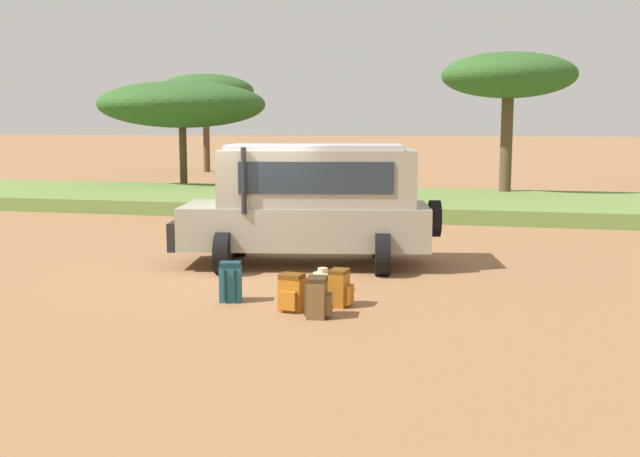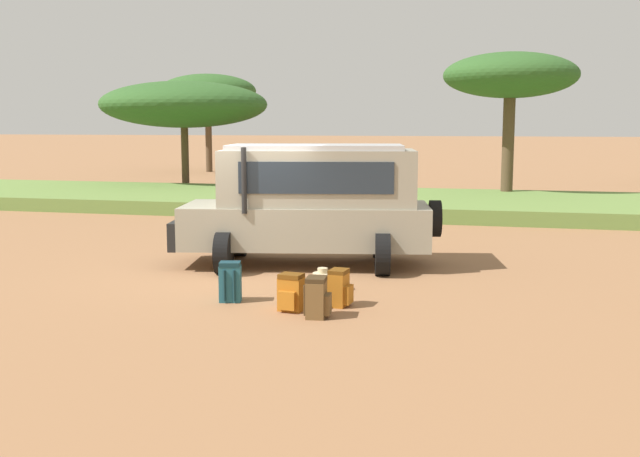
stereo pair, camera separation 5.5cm
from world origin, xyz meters
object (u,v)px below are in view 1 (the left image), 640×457
object	(u,v)px
safari_vehicle	(311,202)
backpack_cluster_center	(291,293)
acacia_tree_left_mid	(182,105)
acacia_tree_centre_back	(509,77)
duffel_bag_low_black_case	(326,282)
acacia_tree_far_left	(205,92)
backpack_outermost	(231,282)
backpack_beside_front_wheel	(340,288)
backpack_near_rear_wheel	(318,298)

from	to	relation	value
safari_vehicle	backpack_cluster_center	size ratio (longest dim) A/B	9.46
safari_vehicle	backpack_cluster_center	xyz separation A→B (m)	(0.63, -3.72, -1.01)
safari_vehicle	acacia_tree_left_mid	world-z (taller)	acacia_tree_left_mid
safari_vehicle	acacia_tree_centre_back	xyz separation A→B (m)	(3.86, 13.15, 3.19)
duffel_bag_low_black_case	acacia_tree_centre_back	size ratio (longest dim) A/B	0.15
safari_vehicle	acacia_tree_far_left	world-z (taller)	acacia_tree_far_left
acacia_tree_far_left	backpack_cluster_center	bearing A→B (deg)	-65.75
backpack_outermost	acacia_tree_left_mid	xyz separation A→B (m)	(-8.74, 17.98, 3.31)
acacia_tree_left_mid	acacia_tree_far_left	bearing A→B (deg)	107.94
backpack_outermost	acacia_tree_centre_back	size ratio (longest dim) A/B	0.12
acacia_tree_left_mid	backpack_outermost	bearing A→B (deg)	-64.08
safari_vehicle	backpack_beside_front_wheel	bearing A→B (deg)	-68.29
backpack_near_rear_wheel	backpack_cluster_center	bearing A→B (deg)	150.24
backpack_outermost	acacia_tree_left_mid	size ratio (longest dim) A/B	0.09
safari_vehicle	acacia_tree_far_left	bearing A→B (deg)	116.04
backpack_near_rear_wheel	duffel_bag_low_black_case	world-z (taller)	backpack_near_rear_wheel
backpack_beside_front_wheel	backpack_near_rear_wheel	xyz separation A→B (m)	(-0.18, -0.75, 0.01)
backpack_beside_front_wheel	backpack_near_rear_wheel	bearing A→B (deg)	-103.25
acacia_tree_left_mid	backpack_near_rear_wheel	bearing A→B (deg)	-60.94
backpack_near_rear_wheel	acacia_tree_left_mid	xyz separation A→B (m)	(-10.35, 18.62, 3.33)
backpack_beside_front_wheel	acacia_tree_left_mid	distance (m)	21.01
backpack_near_rear_wheel	backpack_beside_front_wheel	bearing A→B (deg)	76.75
duffel_bag_low_black_case	acacia_tree_far_left	world-z (taller)	acacia_tree_far_left
backpack_near_rear_wheel	duffel_bag_low_black_case	distance (m)	1.64
safari_vehicle	backpack_beside_front_wheel	xyz separation A→B (m)	(1.29, -3.25, -1.01)
backpack_beside_front_wheel	acacia_tree_centre_back	bearing A→B (deg)	81.08
acacia_tree_left_mid	backpack_beside_front_wheel	bearing A→B (deg)	-59.51
backpack_beside_front_wheel	safari_vehicle	bearing A→B (deg)	111.71
safari_vehicle	duffel_bag_low_black_case	xyz separation A→B (m)	(0.87, -2.38, -1.12)
acacia_tree_far_left	backpack_near_rear_wheel	bearing A→B (deg)	-65.21
backpack_near_rear_wheel	duffel_bag_low_black_case	xyz separation A→B (m)	(-0.25, 1.62, -0.12)
duffel_bag_low_black_case	backpack_outermost	bearing A→B (deg)	-144.23
safari_vehicle	backpack_outermost	world-z (taller)	safari_vehicle
backpack_outermost	backpack_cluster_center	bearing A→B (deg)	-17.96
backpack_outermost	acacia_tree_centre_back	world-z (taller)	acacia_tree_centre_back
duffel_bag_low_black_case	acacia_tree_left_mid	distance (m)	20.07
safari_vehicle	acacia_tree_left_mid	xyz separation A→B (m)	(-9.23, 14.63, 2.33)
backpack_cluster_center	duffel_bag_low_black_case	distance (m)	1.37
safari_vehicle	duffel_bag_low_black_case	bearing A→B (deg)	-69.90
backpack_beside_front_wheel	acacia_tree_centre_back	distance (m)	17.12
safari_vehicle	backpack_near_rear_wheel	xyz separation A→B (m)	(1.12, -3.99, -1.00)
backpack_near_rear_wheel	acacia_tree_left_mid	size ratio (longest dim) A/B	0.09
acacia_tree_centre_back	duffel_bag_low_black_case	bearing A→B (deg)	-100.92
backpack_cluster_center	duffel_bag_low_black_case	bearing A→B (deg)	80.06
backpack_near_rear_wheel	acacia_tree_left_mid	bearing A→B (deg)	119.06
backpack_beside_front_wheel	acacia_tree_left_mid	bearing A→B (deg)	120.49
backpack_outermost	acacia_tree_centre_back	distance (m)	17.57
backpack_beside_front_wheel	backpack_outermost	xyz separation A→B (m)	(-1.78, -0.11, 0.03)
backpack_outermost	acacia_tree_left_mid	world-z (taller)	acacia_tree_left_mid
acacia_tree_far_left	acacia_tree_left_mid	distance (m)	13.33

